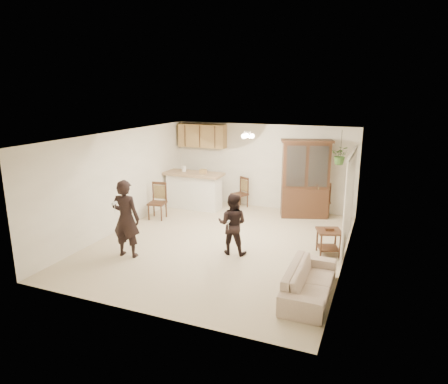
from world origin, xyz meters
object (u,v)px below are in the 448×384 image
at_px(chair_bar, 157,209).
at_px(chair_hutch_right, 320,207).
at_px(adult, 126,216).
at_px(china_hutch, 305,179).
at_px(child, 232,224).
at_px(chair_hutch_left, 240,199).
at_px(side_table, 328,242).
at_px(sofa, 310,276).

xyz_separation_m(chair_bar, chair_hutch_right, (4.13, 1.87, 0.00)).
xyz_separation_m(adult, china_hutch, (2.96, 4.18, 0.17)).
distance_m(child, chair_hutch_left, 3.56).
distance_m(chair_bar, chair_hutch_right, 4.53).
bearing_deg(chair_hutch_left, side_table, -12.33).
distance_m(sofa, side_table, 1.95).
bearing_deg(chair_bar, chair_hutch_right, 15.39).
distance_m(china_hutch, side_table, 2.79).
relative_size(sofa, chair_hutch_left, 2.05).
height_order(child, chair_hutch_left, child).
relative_size(adult, chair_bar, 1.80).
bearing_deg(chair_hutch_left, child, -43.52).
height_order(china_hutch, chair_hutch_left, china_hutch).
height_order(child, chair_hutch_right, child).
bearing_deg(child, side_table, -165.77).
height_order(adult, side_table, adult).
xyz_separation_m(china_hutch, chair_hutch_right, (0.42, 0.14, -0.78)).
height_order(sofa, child, child).
bearing_deg(sofa, side_table, -2.06).
height_order(child, side_table, child).
distance_m(sofa, chair_hutch_right, 4.61).
bearing_deg(chair_hutch_left, chair_bar, -103.03).
xyz_separation_m(chair_hutch_left, chair_hutch_right, (2.40, -0.03, 0.03)).
height_order(adult, chair_bar, adult).
distance_m(side_table, chair_hutch_right, 2.69).
relative_size(china_hutch, chair_hutch_left, 2.37).
bearing_deg(china_hutch, sofa, -95.81).
bearing_deg(chair_hutch_right, chair_bar, -7.08).
distance_m(chair_hutch_left, chair_hutch_right, 2.40).
bearing_deg(chair_bar, sofa, -39.04).
relative_size(sofa, adult, 1.04).
bearing_deg(adult, side_table, -162.41).
bearing_deg(adult, chair_hutch_right, -133.52).
relative_size(chair_hutch_left, chair_hutch_right, 0.91).
xyz_separation_m(chair_bar, chair_hutch_left, (1.73, 1.90, -0.02)).
bearing_deg(adult, chair_bar, -78.53).
bearing_deg(china_hutch, side_table, -85.77).
bearing_deg(china_hutch, chair_hutch_right, 0.83).
distance_m(adult, child, 2.26).
distance_m(adult, chair_hutch_left, 4.51).
bearing_deg(chair_bar, china_hutch, 15.98).
relative_size(sofa, china_hutch, 0.87).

